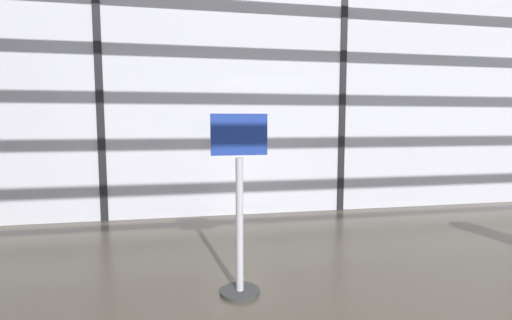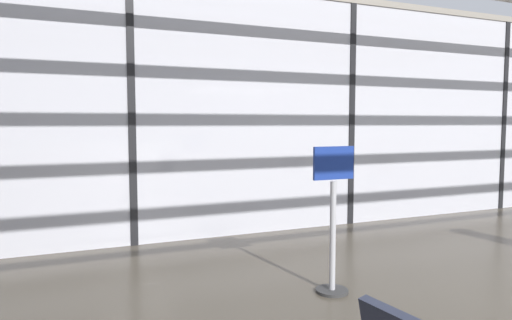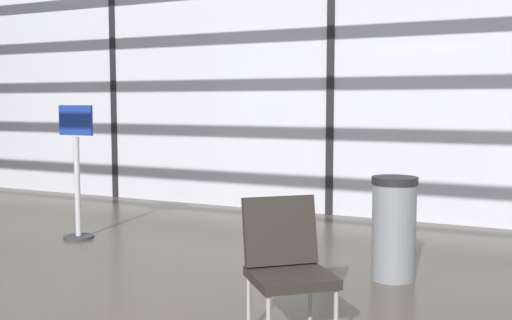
{
  "view_description": "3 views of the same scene",
  "coord_description": "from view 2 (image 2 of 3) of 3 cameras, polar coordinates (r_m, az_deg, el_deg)",
  "views": [
    {
      "loc": [
        -2.39,
        -0.24,
        1.38
      ],
      "look_at": [
        -0.91,
        7.42,
        0.58
      ],
      "focal_mm": 26.11,
      "sensor_mm": 36.0,
      "label": 1
    },
    {
      "loc": [
        -4.39,
        -1.17,
        1.66
      ],
      "look_at": [
        -0.5,
        7.96,
        0.87
      ],
      "focal_mm": 32.35,
      "sensor_mm": 36.0,
      "label": 2
    },
    {
      "loc": [
        2.66,
        -2.52,
        1.47
      ],
      "look_at": [
        -0.98,
        4.97,
        0.7
      ],
      "focal_mm": 43.63,
      "sensor_mm": 36.0,
      "label": 3
    }
  ],
  "objects": [
    {
      "name": "glass_curtain_wall",
      "position": [
        7.74,
        11.58,
        5.42
      ],
      "size": [
        14.0,
        0.08,
        3.57
      ],
      "primitive_type": "cube",
      "color": "silver",
      "rests_on": "ground"
    },
    {
      "name": "window_mullion_0",
      "position": [
        6.43,
        -15.17,
        5.54
      ],
      "size": [
        0.1,
        0.12,
        3.57
      ],
      "primitive_type": "cube",
      "color": "black",
      "rests_on": "ground"
    },
    {
      "name": "window_mullion_1",
      "position": [
        7.74,
        11.58,
        5.42
      ],
      "size": [
        0.1,
        0.12,
        3.57
      ],
      "primitive_type": "cube",
      "color": "black",
      "rests_on": "ground"
    },
    {
      "name": "window_mullion_2",
      "position": [
        10.14,
        28.13,
        4.76
      ],
      "size": [
        0.1,
        0.12,
        3.57
      ],
      "primitive_type": "cube",
      "color": "black",
      "rests_on": "ground"
    },
    {
      "name": "parked_airplane",
      "position": [
        12.26,
        4.65,
        7.01
      ],
      "size": [
        12.15,
        4.36,
        4.36
      ],
      "color": "silver",
      "rests_on": "ground"
    },
    {
      "name": "info_sign",
      "position": [
        4.59,
        9.48,
        -7.87
      ],
      "size": [
        0.44,
        0.32,
        1.44
      ],
      "color": "#333333",
      "rests_on": "ground"
    }
  ]
}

